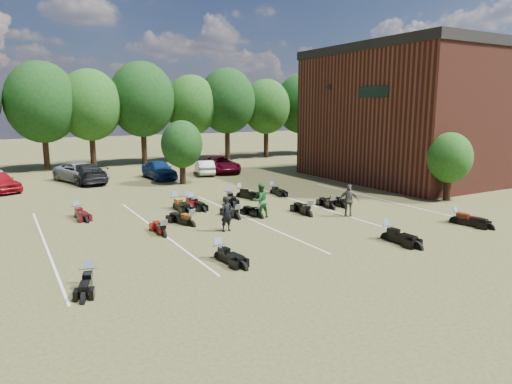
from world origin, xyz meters
TOP-DOWN VIEW (x-y plane):
  - ground at (0.00, 0.00)m, footprint 160.00×160.00m
  - car_2 at (-8.72, 20.42)m, footprint 4.18×6.08m
  - car_3 at (-8.50, 19.57)m, footprint 2.78×5.47m
  - car_4 at (-2.79, 18.99)m, footprint 2.06×4.66m
  - car_5 at (1.48, 19.22)m, footprint 2.40×4.16m
  - car_6 at (3.36, 19.77)m, footprint 3.02×5.51m
  - car_7 at (15.05, 19.81)m, footprint 2.68×5.07m
  - person_black at (-5.14, 1.28)m, footprint 0.67×0.49m
  - person_green at (-2.32, 2.89)m, footprint 0.92×0.72m
  - person_grey at (2.00, 0.69)m, footprint 1.06×1.04m
  - motorcycle_0 at (-12.15, -2.47)m, footprint 1.20×2.12m
  - motorcycle_2 at (-7.19, -2.26)m, footprint 1.01×2.19m
  - motorcycle_3 at (0.56, -3.58)m, footprint 0.81×2.34m
  - motorcycle_5 at (5.84, -3.24)m, footprint 1.19×2.33m
  - motorcycle_6 at (6.11, -2.97)m, footprint 1.01×2.11m
  - motorcycle_7 at (-8.07, 1.89)m, footprint 0.73×2.10m
  - motorcycle_8 at (-6.30, 3.01)m, footprint 1.39×2.36m
  - motorcycle_9 at (-2.41, 2.79)m, footprint 0.89×2.11m
  - motorcycle_10 at (-3.58, 3.19)m, footprint 0.69×2.08m
  - motorcycle_11 at (0.16, 1.81)m, footprint 0.98×2.34m
  - motorcycle_12 at (2.39, 2.57)m, footprint 1.05×2.18m
  - motorcycle_13 at (3.21, 2.50)m, footprint 1.12×2.28m
  - motorcycle_14 at (-10.95, 8.06)m, footprint 0.96×2.27m
  - motorcycle_15 at (-4.58, 7.88)m, footprint 0.67×2.06m
  - motorcycle_16 at (-4.56, 7.28)m, footprint 0.83×2.22m
  - motorcycle_17 at (-5.52, 7.34)m, footprint 0.88×2.51m
  - motorcycle_18 at (-1.87, 7.66)m, footprint 1.41×2.52m
  - motorcycle_19 at (-0.62, 8.46)m, footprint 1.46×2.46m
  - motorcycle_20 at (1.98, 8.56)m, footprint 0.65×2.03m
  - brick_building at (22.00, 9.00)m, footprint 25.40×15.20m
  - tree_line at (-1.00, 29.00)m, footprint 56.00×6.00m
  - young_tree_near_building at (10.50, 1.00)m, footprint 2.80×2.80m
  - young_tree_midfield at (-2.00, 15.50)m, footprint 3.20×3.20m
  - parking_lines at (-3.00, 3.00)m, footprint 20.10×14.00m

SIDE VIEW (x-z plane):
  - ground at x=0.00m, z-range 0.00..0.00m
  - motorcycle_0 at x=-12.15m, z-range -0.56..0.56m
  - motorcycle_2 at x=-7.19m, z-range -0.59..0.59m
  - motorcycle_3 at x=0.56m, z-range -0.65..0.65m
  - motorcycle_5 at x=5.84m, z-range -0.62..0.62m
  - motorcycle_6 at x=6.11m, z-range -0.56..0.56m
  - motorcycle_7 at x=-8.07m, z-range -0.58..0.58m
  - motorcycle_8 at x=-6.30m, z-range -0.63..0.63m
  - motorcycle_9 at x=-2.41m, z-range -0.57..0.57m
  - motorcycle_10 at x=-3.58m, z-range -0.58..0.58m
  - motorcycle_11 at x=0.16m, z-range -0.63..0.63m
  - motorcycle_12 at x=2.39m, z-range -0.58..0.58m
  - motorcycle_13 at x=3.21m, z-range -0.61..0.61m
  - motorcycle_14 at x=-10.95m, z-range -0.61..0.61m
  - motorcycle_15 at x=-4.58m, z-range -0.57..0.57m
  - motorcycle_16 at x=-4.56m, z-range -0.61..0.61m
  - motorcycle_17 at x=-5.52m, z-range -0.69..0.69m
  - motorcycle_18 at x=-1.87m, z-range -0.67..0.67m
  - motorcycle_19 at x=-0.62m, z-range -0.65..0.65m
  - motorcycle_20 at x=1.98m, z-range -0.57..0.57m
  - parking_lines at x=-3.00m, z-range 0.00..0.01m
  - car_5 at x=1.48m, z-range 0.00..1.30m
  - car_7 at x=15.05m, z-range 0.00..1.40m
  - car_6 at x=3.36m, z-range 0.00..1.46m
  - car_3 at x=-8.50m, z-range 0.00..1.52m
  - car_2 at x=-8.72m, z-range 0.00..1.55m
  - car_4 at x=-2.79m, z-range 0.00..1.56m
  - person_black at x=-5.14m, z-range 0.00..1.72m
  - person_grey at x=2.00m, z-range 0.00..1.79m
  - person_green at x=-2.32m, z-range 0.00..1.89m
  - young_tree_near_building at x=10.50m, z-range 0.67..4.83m
  - young_tree_midfield at x=-2.00m, z-range 0.74..5.44m
  - brick_building at x=22.00m, z-range 0.01..10.71m
  - tree_line at x=-1.00m, z-range 1.42..11.20m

